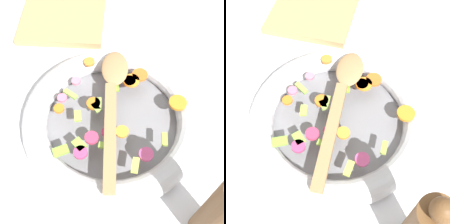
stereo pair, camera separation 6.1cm
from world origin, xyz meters
The scene contains 6 objects.
ground_plane centered at (0.00, 0.00, 0.00)m, with size 4.00×4.00×0.00m, color silver.
skillet centered at (0.00, 0.00, 0.02)m, with size 0.36×0.36×0.05m.
chopped_vegetables centered at (0.00, -0.01, 0.05)m, with size 0.26×0.26×0.01m.
wooden_spoon centered at (0.00, -0.02, 0.06)m, with size 0.06×0.32×0.01m.
pepper_mill centered at (-0.17, 0.20, 0.11)m, with size 0.05×0.05×0.24m.
cutting_board centered at (0.15, -0.31, 0.01)m, with size 0.21×0.21×0.02m.
Camera 1 is at (-0.02, 0.32, 0.57)m, focal length 50.00 mm.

